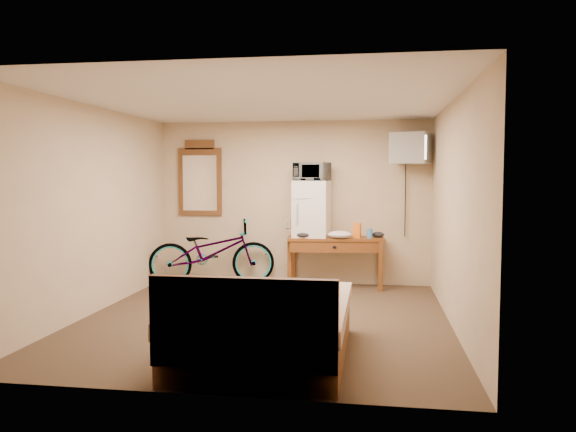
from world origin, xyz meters
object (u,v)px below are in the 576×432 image
object	(u,v)px
bed	(265,326)
bicycle	(212,252)
wall_mirror	(200,179)
microwave	(312,172)
mini_fridge	(312,209)
crt_television	(410,148)
blue_cup	(370,233)
desk	(335,245)

from	to	relation	value
bed	bicycle	bearing A→B (deg)	113.85
bicycle	bed	bearing A→B (deg)	-171.97
bed	wall_mirror	bearing A→B (deg)	115.63
microwave	bicycle	distance (m)	1.95
mini_fridge	crt_television	bearing A→B (deg)	-0.55
microwave	wall_mirror	size ratio (longest dim) A/B	0.41
bicycle	bed	xyz separation A→B (m)	(1.47, -3.33, -0.20)
bicycle	microwave	bearing A→B (deg)	-102.61
crt_television	bed	size ratio (longest dim) A/B	0.33
microwave	wall_mirror	bearing A→B (deg)	-169.07
blue_cup	wall_mirror	xyz separation A→B (m)	(-2.66, 0.29, 0.79)
desk	mini_fridge	size ratio (longest dim) A/B	1.76
desk	wall_mirror	world-z (taller)	wall_mirror
desk	bicycle	xyz separation A→B (m)	(-1.88, -0.05, -0.14)
crt_television	desk	bearing A→B (deg)	-178.80
mini_fridge	bicycle	world-z (taller)	mini_fridge
blue_cup	bicycle	size ratio (longest dim) A/B	0.07
desk	microwave	bearing A→B (deg)	174.24
desk	mini_fridge	bearing A→B (deg)	174.27
desk	wall_mirror	bearing A→B (deg)	172.77
desk	microwave	distance (m)	1.15
bicycle	bed	world-z (taller)	bicycle
crt_television	bicycle	bearing A→B (deg)	-178.62
mini_fridge	blue_cup	xyz separation A→B (m)	(0.86, -0.06, -0.35)
mini_fridge	crt_television	world-z (taller)	crt_television
crt_television	bicycle	xyz separation A→B (m)	(-2.95, -0.07, -1.56)
bed	microwave	bearing A→B (deg)	89.13
microwave	wall_mirror	world-z (taller)	wall_mirror
bicycle	crt_television	bearing A→B (deg)	-104.43
desk	wall_mirror	size ratio (longest dim) A/B	1.24
desk	mini_fridge	world-z (taller)	mini_fridge
crt_television	wall_mirror	world-z (taller)	crt_television
blue_cup	bed	xyz separation A→B (m)	(-0.91, -3.36, -0.52)
blue_cup	crt_television	size ratio (longest dim) A/B	0.21
microwave	crt_television	xyz separation A→B (m)	(1.43, -0.01, 0.33)
wall_mirror	bicycle	size ratio (longest dim) A/B	0.62
wall_mirror	bicycle	world-z (taller)	wall_mirror
wall_mirror	microwave	bearing A→B (deg)	-7.52
blue_cup	crt_television	bearing A→B (deg)	4.19
mini_fridge	bicycle	bearing A→B (deg)	-176.80
blue_cup	crt_television	world-z (taller)	crt_television
desk	mini_fridge	xyz separation A→B (m)	(-0.36, 0.04, 0.53)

